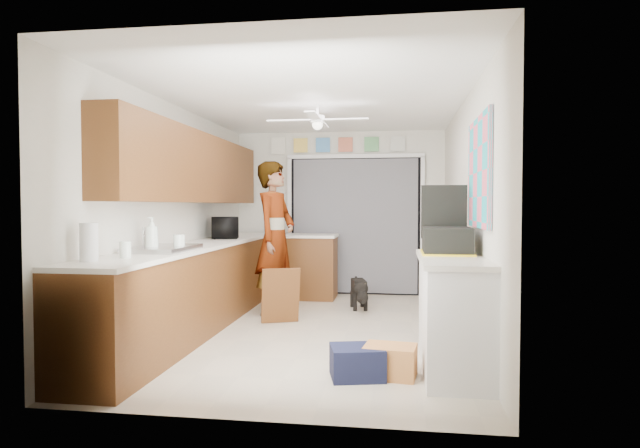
{
  "coord_description": "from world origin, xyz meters",
  "views": [
    {
      "loc": [
        0.88,
        -5.74,
        1.37
      ],
      "look_at": [
        0.0,
        0.4,
        1.15
      ],
      "focal_mm": 30.0,
      "sensor_mm": 36.0,
      "label": 1
    }
  ],
  "objects": [
    {
      "name": "soap_bottle",
      "position": [
        -1.36,
        -1.08,
        1.1
      ],
      "size": [
        0.15,
        0.15,
        0.32
      ],
      "primitive_type": "imported",
      "rotation": [
        0.0,
        0.0,
        -0.19
      ],
      "color": "silver",
      "rests_on": "left_countertop"
    },
    {
      "name": "header_frame_4",
      "position": [
        0.9,
        2.47,
        2.3
      ],
      "size": [
        0.22,
        0.02,
        0.22
      ],
      "primitive_type": "cube",
      "color": "beige",
      "rests_on": "wall_back"
    },
    {
      "name": "curtain_panel",
      "position": [
        0.25,
        2.43,
        1.05
      ],
      "size": [
        1.9,
        0.03,
        2.05
      ],
      "primitive_type": "cube",
      "color": "slate",
      "rests_on": "wall_back"
    },
    {
      "name": "floor",
      "position": [
        0.0,
        0.0,
        0.0
      ],
      "size": [
        5.0,
        5.0,
        0.0
      ],
      "primitive_type": "plane",
      "color": "#BDAF98",
      "rests_on": "ground"
    },
    {
      "name": "jar_a",
      "position": [
        -1.17,
        -0.91,
        1.01
      ],
      "size": [
        0.12,
        0.12,
        0.15
      ],
      "primitive_type": "cylinder",
      "rotation": [
        0.0,
        0.0,
        -0.11
      ],
      "color": "silver",
      "rests_on": "left_countertop"
    },
    {
      "name": "left_base_cabinets",
      "position": [
        -1.3,
        0.0,
        0.45
      ],
      "size": [
        0.6,
        4.8,
        0.9
      ],
      "primitive_type": "cube",
      "color": "brown",
      "rests_on": "floor"
    },
    {
      "name": "door_trim_head",
      "position": [
        0.25,
        2.44,
        2.12
      ],
      "size": [
        2.1,
        0.04,
        0.06
      ],
      "primitive_type": "cube",
      "color": "white",
      "rests_on": "wall_back"
    },
    {
      "name": "suitcase_rim",
      "position": [
        1.32,
        -0.92,
        0.95
      ],
      "size": [
        0.45,
        0.59,
        0.02
      ],
      "primitive_type": "cube",
      "rotation": [
        0.0,
        0.0,
        -0.01
      ],
      "color": "yellow",
      "rests_on": "suitcase"
    },
    {
      "name": "back_opening_recess",
      "position": [
        0.25,
        2.47,
        1.05
      ],
      "size": [
        2.0,
        0.06,
        2.1
      ],
      "primitive_type": "cube",
      "color": "black",
      "rests_on": "wall_back"
    },
    {
      "name": "wall_right",
      "position": [
        1.6,
        0.0,
        1.25
      ],
      "size": [
        0.0,
        5.0,
        5.0
      ],
      "primitive_type": "plane",
      "rotation": [
        1.57,
        0.0,
        -1.57
      ],
      "color": "beige",
      "rests_on": "ground"
    },
    {
      "name": "faucet",
      "position": [
        -1.48,
        -1.0,
        1.05
      ],
      "size": [
        0.03,
        0.03,
        0.22
      ],
      "primitive_type": "cylinder",
      "color": "silver",
      "rests_on": "left_countertop"
    },
    {
      "name": "header_frame_0",
      "position": [
        -0.6,
        2.47,
        2.3
      ],
      "size": [
        0.22,
        0.02,
        0.22
      ],
      "primitive_type": "cube",
      "color": "#F5CB51",
      "rests_on": "wall_back"
    },
    {
      "name": "route66_sign",
      "position": [
        -0.95,
        2.47,
        2.3
      ],
      "size": [
        0.22,
        0.02,
        0.26
      ],
      "primitive_type": "cube",
      "color": "silver",
      "rests_on": "wall_back"
    },
    {
      "name": "header_frame_3",
      "position": [
        0.5,
        2.47,
        2.3
      ],
      "size": [
        0.22,
        0.02,
        0.22
      ],
      "primitive_type": "cube",
      "color": "#60A868",
      "rests_on": "wall_back"
    },
    {
      "name": "door_trim_right",
      "position": [
        1.27,
        2.44,
        1.05
      ],
      "size": [
        0.06,
        0.04,
        2.1
      ],
      "primitive_type": "cube",
      "color": "white",
      "rests_on": "wall_back"
    },
    {
      "name": "peninsula_top",
      "position": [
        -0.5,
        2.0,
        0.92
      ],
      "size": [
        1.04,
        0.64,
        0.04
      ],
      "primitive_type": "cube",
      "color": "white",
      "rests_on": "peninsula_base"
    },
    {
      "name": "header_frame_2",
      "position": [
        0.1,
        2.47,
        2.3
      ],
      "size": [
        0.22,
        0.02,
        0.22
      ],
      "primitive_type": "cube",
      "color": "#D46B4F",
      "rests_on": "wall_back"
    },
    {
      "name": "dog",
      "position": [
        0.39,
        1.26,
        0.22
      ],
      "size": [
        0.35,
        0.59,
        0.44
      ],
      "primitive_type": "cube",
      "rotation": [
        0.0,
        0.0,
        0.22
      ],
      "color": "black",
      "rests_on": "floor"
    },
    {
      "name": "ceiling_fan",
      "position": [
        0.0,
        0.2,
        2.32
      ],
      "size": [
        1.14,
        1.14,
        0.24
      ],
      "primitive_type": "cube",
      "color": "white",
      "rests_on": "ceiling"
    },
    {
      "name": "man",
      "position": [
        -0.63,
        0.82,
        0.96
      ],
      "size": [
        0.62,
        0.79,
        1.92
      ],
      "primitive_type": "imported",
      "rotation": [
        0.0,
        0.0,
        1.32
      ],
      "color": "white",
      "rests_on": "floor"
    },
    {
      "name": "jar_b",
      "position": [
        -1.29,
        -1.7,
        1.01
      ],
      "size": [
        0.12,
        0.12,
        0.14
      ],
      "primitive_type": "cylinder",
      "rotation": [
        0.0,
        0.0,
        -0.43
      ],
      "color": "silver",
      "rests_on": "left_countertop"
    },
    {
      "name": "door_trim_left",
      "position": [
        -0.77,
        2.44,
        1.05
      ],
      "size": [
        0.06,
        0.04,
        2.1
      ],
      "primitive_type": "cube",
      "color": "white",
      "rests_on": "wall_back"
    },
    {
      "name": "right_counter_top",
      "position": [
        1.34,
        -1.2,
        0.92
      ],
      "size": [
        0.54,
        1.44,
        0.04
      ],
      "primitive_type": "cube",
      "color": "white",
      "rests_on": "right_counter_base"
    },
    {
      "name": "cardboard_box",
      "position": [
        0.83,
        -1.49,
        0.13
      ],
      "size": [
        0.44,
        0.36,
        0.25
      ],
      "primitive_type": "cube",
      "rotation": [
        0.0,
        0.0,
        -0.14
      ],
      "color": "#C4773D",
      "rests_on": "floor"
    },
    {
      "name": "right_counter_base",
      "position": [
        1.35,
        -1.2,
        0.45
      ],
      "size": [
        0.5,
        1.4,
        0.9
      ],
      "primitive_type": "cube",
      "color": "white",
      "rests_on": "floor"
    },
    {
      "name": "paper_towel_roll",
      "position": [
        -1.44,
        -1.98,
        1.09
      ],
      "size": [
        0.18,
        0.18,
        0.29
      ],
      "primitive_type": "cylinder",
      "rotation": [
        0.0,
        0.0,
        0.43
      ],
      "color": "white",
      "rests_on": "left_countertop"
    },
    {
      "name": "wall_left",
      "position": [
        -1.6,
        0.0,
        1.25
      ],
      "size": [
        0.0,
        5.0,
        5.0
      ],
      "primitive_type": "plane",
      "rotation": [
        1.57,
        0.0,
        1.57
      ],
      "color": "beige",
      "rests_on": "ground"
    },
    {
      "name": "navy_crate",
      "position": [
        0.58,
        -1.56,
        0.13
      ],
      "size": [
        0.48,
        0.42,
        0.25
      ],
      "primitive_type": "cube",
      "rotation": [
        0.0,
        0.0,
        0.22
      ],
      "color": "black",
      "rests_on": "floor"
    },
    {
      "name": "ceiling",
      "position": [
        0.0,
        0.0,
        2.5
      ],
      "size": [
        5.0,
        5.0,
        0.0
      ],
      "primitive_type": "plane",
      "rotation": [
        3.14,
        0.0,
        0.0
      ],
      "color": "white",
      "rests_on": "ground"
    },
    {
      "name": "sink_basin",
      "position": [
        -1.29,
        -1.0,
        0.95
      ],
      "size": [
        0.5,
        0.76,
        0.06
      ],
      "primitive_type": "cube",
      "color": "silver",
      "rests_on": "left_countertop"
    },
    {
      "name": "suitcase",
      "position": [
        1.32,
        -0.92,
        1.06
      ],
      "size": [
        0.41,
        0.55,
        0.23
      ],
      "primitive_type": "cube",
      "rotation": [
        0.0,
        0.0,
        -0.01
      ],
      "color": "black",
      "rests_on": "right_counter_top"
    },
    {
      "name": "wall_front",
      "position": [
        0.0,
        -2.5,
        1.25
      ],
      "size": [
        3.2,
        0.0,
        3.2
      ],
      "primitive_type": "plane",
      "rotation": [
        -1.57,
        0.0,
        0.0
      ],
      "color": "beige",
      "rests_on": "ground"
    },
    {
      "name": "peninsula_base",
      "position": [
        -0.5,
        2.0,
        0.45
      ],
      "size": [
        1.0,
        0.6,
        0.9
      ],
      "primitive_type": "cube",
      "color": "brown",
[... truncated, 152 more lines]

